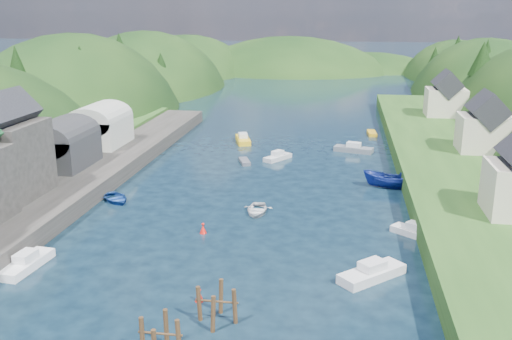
# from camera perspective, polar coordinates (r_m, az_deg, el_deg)

# --- Properties ---
(ground) EXTENTS (600.00, 600.00, 0.00)m
(ground) POSITION_cam_1_polar(r_m,az_deg,el_deg) (86.50, 2.23, 1.42)
(ground) COLOR black
(ground) RESTS_ON ground
(hillside_left) EXTENTS (44.00, 245.56, 52.00)m
(hillside_left) POSITION_cam_1_polar(r_m,az_deg,el_deg) (124.74, -17.39, 1.44)
(hillside_left) COLOR black
(hillside_left) RESTS_ON ground
(far_hills) EXTENTS (103.00, 68.00, 44.00)m
(far_hills) POSITION_cam_1_polar(r_m,az_deg,el_deg) (209.90, 6.49, 6.98)
(far_hills) COLOR black
(far_hills) RESTS_ON ground
(hill_trees) EXTENTS (91.77, 147.82, 12.26)m
(hill_trees) POSITION_cam_1_polar(r_m,az_deg,el_deg) (98.32, 4.04, 9.73)
(hill_trees) COLOR black
(hill_trees) RESTS_ON ground
(quay_left) EXTENTS (12.00, 110.00, 2.00)m
(quay_left) POSITION_cam_1_polar(r_m,az_deg,el_deg) (66.18, -22.18, -3.51)
(quay_left) COLOR #2D2B28
(quay_left) RESTS_ON ground
(boat_sheds) EXTENTS (7.00, 21.00, 7.50)m
(boat_sheds) POSITION_cam_1_polar(r_m,az_deg,el_deg) (82.10, -17.04, 3.71)
(boat_sheds) COLOR #2D2D30
(boat_sheds) RESTS_ON quay_left
(terrace_right) EXTENTS (16.00, 120.00, 2.40)m
(terrace_right) POSITION_cam_1_polar(r_m,az_deg,el_deg) (77.59, 20.00, -0.35)
(terrace_right) COLOR #234719
(terrace_right) RESTS_ON ground
(right_bank_cottages) EXTENTS (9.00, 59.24, 8.41)m
(right_bank_cottages) POSITION_cam_1_polar(r_m,az_deg,el_deg) (85.10, 21.26, 4.13)
(right_bank_cottages) COLOR beige
(right_bank_cottages) RESTS_ON terrace_right
(piling_cluster_far) EXTENTS (3.11, 2.91, 3.33)m
(piling_cluster_far) POSITION_cam_1_polar(r_m,az_deg,el_deg) (41.84, -3.91, -13.63)
(piling_cluster_far) COLOR #382314
(piling_cluster_far) RESTS_ON ground
(channel_buoy_near) EXTENTS (0.70, 0.70, 1.10)m
(channel_buoy_near) POSITION_cam_1_polar(r_m,az_deg,el_deg) (44.89, -5.71, -12.38)
(channel_buoy_near) COLOR red
(channel_buoy_near) RESTS_ON ground
(channel_buoy_far) EXTENTS (0.70, 0.70, 1.10)m
(channel_buoy_far) POSITION_cam_1_polar(r_m,az_deg,el_deg) (57.32, -5.32, -5.86)
(channel_buoy_far) COLOR red
(channel_buoy_far) RESTS_ON ground
(moored_boats) EXTENTS (38.54, 79.96, 2.23)m
(moored_boats) POSITION_cam_1_polar(r_m,az_deg,el_deg) (59.89, -0.64, -4.67)
(moored_boats) COLOR silver
(moored_boats) RESTS_ON ground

